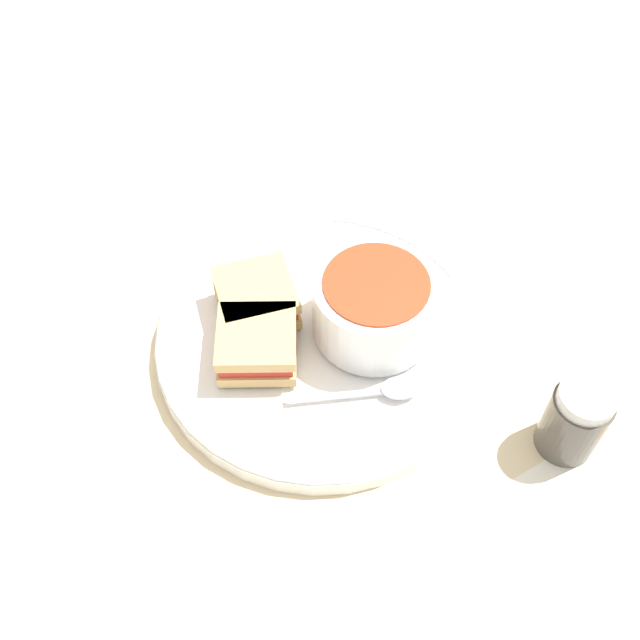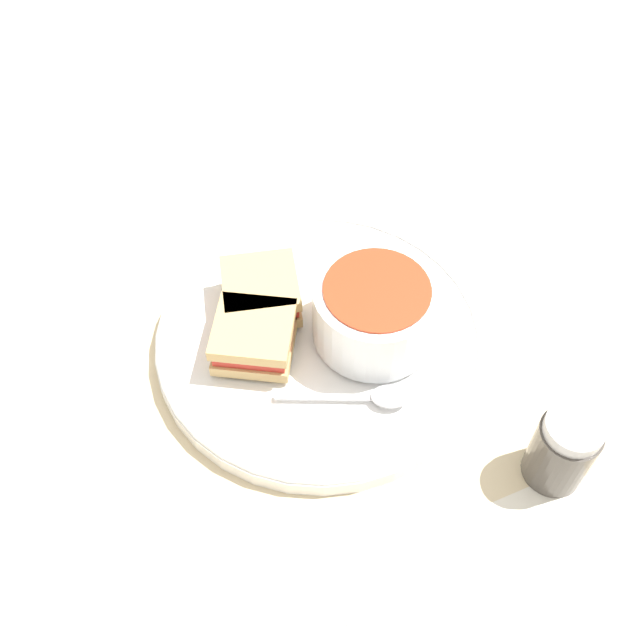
% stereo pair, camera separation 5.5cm
% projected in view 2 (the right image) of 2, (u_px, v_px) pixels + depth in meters
% --- Properties ---
extents(ground_plane, '(2.40, 2.40, 0.00)m').
position_uv_depth(ground_plane, '(320.00, 345.00, 0.72)').
color(ground_plane, beige).
extents(plate, '(0.31, 0.31, 0.02)m').
position_uv_depth(plate, '(320.00, 338.00, 0.71)').
color(plate, white).
rests_on(plate, ground_plane).
extents(soup_bowl, '(0.11, 0.11, 0.06)m').
position_uv_depth(soup_bowl, '(375.00, 311.00, 0.68)').
color(soup_bowl, white).
rests_on(soup_bowl, plate).
extents(spoon, '(0.10, 0.08, 0.01)m').
position_uv_depth(spoon, '(379.00, 397.00, 0.66)').
color(spoon, silver).
rests_on(spoon, plate).
extents(sandwich_half_near, '(0.09, 0.09, 0.04)m').
position_uv_depth(sandwich_half_near, '(261.00, 291.00, 0.71)').
color(sandwich_half_near, tan).
rests_on(sandwich_half_near, plate).
extents(sandwich_half_far, '(0.10, 0.10, 0.04)m').
position_uv_depth(sandwich_half_far, '(254.00, 337.00, 0.68)').
color(sandwich_half_far, tan).
rests_on(sandwich_half_far, plate).
extents(salt_shaker, '(0.05, 0.05, 0.08)m').
position_uv_depth(salt_shaker, '(563.00, 449.00, 0.61)').
color(salt_shaker, '#4C4742').
rests_on(salt_shaker, ground_plane).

